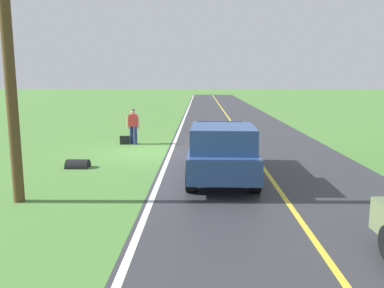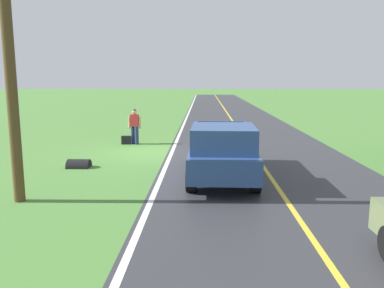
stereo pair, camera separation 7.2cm
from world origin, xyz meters
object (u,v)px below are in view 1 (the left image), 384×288
suitcase_carried (125,140)px  pickup_truck_passing (222,149)px  hitchhiker_walking (133,124)px  utility_pole_roadside (7,42)px

suitcase_carried → pickup_truck_passing: (-4.38, 6.58, 0.76)m
hitchhiker_walking → pickup_truck_passing: size_ratio=0.32×
utility_pole_roadside → pickup_truck_passing: bearing=-156.0°
utility_pole_roadside → suitcase_carried: bearing=-96.7°
suitcase_carried → utility_pole_roadside: bearing=-8.8°
hitchhiker_walking → utility_pole_roadside: size_ratio=0.21×
hitchhiker_walking → utility_pole_roadside: utility_pole_roadside is taller
hitchhiker_walking → utility_pole_roadside: (1.47, 9.09, 3.09)m
pickup_truck_passing → utility_pole_roadside: (5.44, 2.42, 3.11)m
hitchhiker_walking → suitcase_carried: 0.88m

